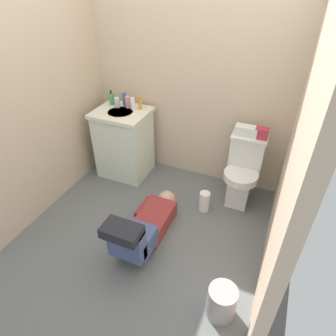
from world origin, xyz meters
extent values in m
cube|color=#5E6261|center=(0.00, 0.00, -0.02)|extent=(2.72, 2.94, 0.04)
cube|color=beige|center=(0.00, 1.01, 1.20)|extent=(2.38, 0.08, 2.40)
cube|color=beige|center=(-1.15, 0.00, 1.20)|extent=(0.08, 1.94, 2.40)
cube|color=beige|center=(1.15, 0.00, 1.20)|extent=(0.08, 1.94, 2.40)
cube|color=silver|center=(0.74, 0.64, 0.19)|extent=(0.22, 0.30, 0.38)
cylinder|color=silver|center=(0.74, 0.58, 0.38)|extent=(0.35, 0.35, 0.08)
cube|color=silver|center=(0.74, 0.77, 0.55)|extent=(0.34, 0.17, 0.34)
cube|color=silver|center=(0.74, 0.77, 0.73)|extent=(0.36, 0.19, 0.03)
cube|color=silver|center=(-0.67, 0.66, 0.39)|extent=(0.56, 0.48, 0.78)
cube|color=silver|center=(-0.67, 0.66, 0.80)|extent=(0.60, 0.52, 0.04)
cylinder|color=silver|center=(-0.67, 0.64, 0.79)|extent=(0.28, 0.28, 0.05)
cylinder|color=silver|center=(-0.67, 0.80, 0.87)|extent=(0.02, 0.02, 0.10)
cube|color=maroon|center=(0.06, -0.07, 0.09)|extent=(0.29, 0.52, 0.17)
sphere|color=tan|center=(0.06, 0.26, 0.10)|extent=(0.19, 0.19, 0.19)
cube|color=#414F7B|center=(0.06, -0.43, 0.18)|extent=(0.31, 0.28, 0.20)
cube|color=#414F7B|center=(0.06, -0.57, 0.30)|extent=(0.31, 0.12, 0.32)
cube|color=black|center=(0.06, -0.62, 0.47)|extent=(0.31, 0.19, 0.09)
cylinder|color=maroon|center=(-0.13, 0.09, 0.06)|extent=(0.08, 0.30, 0.08)
cube|color=silver|center=(0.70, 0.77, 0.80)|extent=(0.22, 0.11, 0.10)
cube|color=#B22D3F|center=(0.85, 0.77, 0.81)|extent=(0.12, 0.09, 0.11)
cylinder|color=#449757|center=(-0.86, 0.78, 0.89)|extent=(0.06, 0.06, 0.13)
cylinder|color=black|center=(-0.86, 0.78, 0.97)|extent=(0.02, 0.02, 0.04)
cylinder|color=silver|center=(-0.76, 0.74, 0.88)|extent=(0.06, 0.06, 0.11)
cylinder|color=#3D62B4|center=(-0.70, 0.81, 0.90)|extent=(0.05, 0.05, 0.16)
cylinder|color=#D39199|center=(-0.64, 0.77, 0.89)|extent=(0.05, 0.05, 0.13)
cylinder|color=white|center=(-0.57, 0.75, 0.89)|extent=(0.05, 0.05, 0.14)
cylinder|color=gold|center=(-0.49, 0.79, 0.90)|extent=(0.04, 0.04, 0.15)
cylinder|color=gray|center=(0.89, -0.67, 0.14)|extent=(0.21, 0.21, 0.28)
cylinder|color=white|center=(0.44, 0.36, 0.11)|extent=(0.11, 0.11, 0.23)
camera|label=1|loc=(0.99, -1.91, 2.17)|focal=31.23mm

